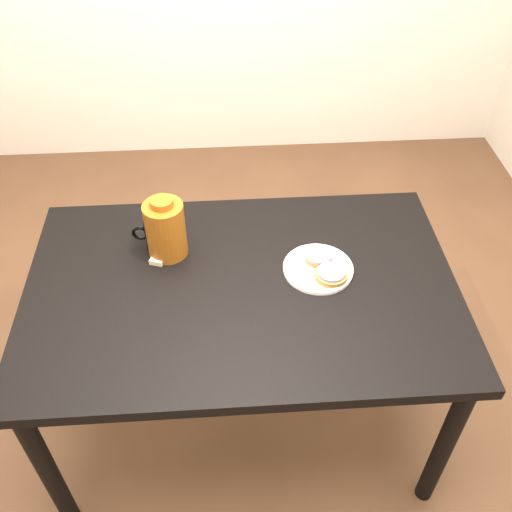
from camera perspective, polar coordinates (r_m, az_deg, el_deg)
name	(u,v)px	position (r m, az deg, el deg)	size (l,w,h in m)	color
ground_plane	(245,410)	(2.44, -1.15, -15.15)	(4.00, 4.00, 0.00)	brown
table	(242,302)	(1.91, -1.42, -4.62)	(1.40, 0.90, 0.75)	black
plate	(318,268)	(1.90, 6.23, -1.21)	(0.23, 0.23, 0.02)	white
bagel_back	(319,257)	(1.91, 6.30, -0.11)	(0.11, 0.11, 0.03)	brown
bagel_front	(331,274)	(1.86, 7.53, -1.81)	(0.12, 0.12, 0.03)	brown
mug	(159,235)	(1.97, -9.72, 2.13)	(0.15, 0.11, 0.11)	black
teabag_pouch	(157,261)	(1.94, -9.87, -0.47)	(0.04, 0.03, 0.02)	#C6B793
bagel_package	(166,229)	(1.91, -9.04, 2.71)	(0.17, 0.17, 0.22)	#612F0C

